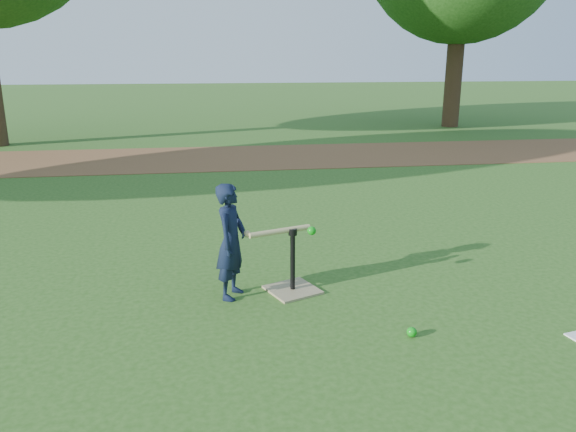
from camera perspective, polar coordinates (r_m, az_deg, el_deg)
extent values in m
plane|color=#285116|center=(5.08, 3.30, -8.90)|extent=(80.00, 80.00, 0.00)
cube|color=brown|center=(12.23, -3.72, 6.01)|extent=(24.00, 3.00, 0.01)
imported|color=black|center=(5.06, -5.80, -2.58)|extent=(0.39, 0.46, 1.06)
sphere|color=#0C8E11|center=(4.62, 12.46, -11.43)|extent=(0.08, 0.08, 0.08)
cube|color=#91825C|center=(5.33, 0.47, -7.51)|extent=(0.56, 0.56, 0.02)
cylinder|color=black|center=(5.22, 0.47, -4.60)|extent=(0.05, 0.05, 0.55)
cylinder|color=black|center=(5.13, 0.48, -1.62)|extent=(0.08, 0.08, 0.06)
cylinder|color=tan|center=(5.09, -0.82, -1.55)|extent=(0.59, 0.24, 0.05)
sphere|color=tan|center=(5.02, -4.16, -1.84)|extent=(0.06, 0.06, 0.06)
sphere|color=#0C8E11|center=(5.05, 2.42, -1.51)|extent=(0.08, 0.08, 0.08)
cylinder|color=#382316|center=(18.11, 16.52, 14.10)|extent=(0.50, 0.50, 3.42)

